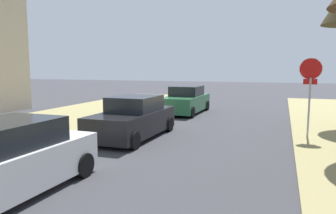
{
  "coord_description": "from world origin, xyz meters",
  "views": [
    {
      "loc": [
        3.18,
        0.26,
        2.68
      ],
      "look_at": [
        -0.45,
        10.66,
        1.34
      ],
      "focal_mm": 35.2,
      "sensor_mm": 36.0,
      "label": 1
    }
  ],
  "objects_px": {
    "stop_sign_far": "(310,80)",
    "parked_sedan_white": "(2,162)",
    "parked_sedan_black": "(133,119)",
    "parked_sedan_green": "(186,101)"
  },
  "relations": [
    {
      "from": "parked_sedan_white",
      "to": "parked_sedan_black",
      "type": "height_order",
      "value": "same"
    },
    {
      "from": "parked_sedan_white",
      "to": "parked_sedan_black",
      "type": "bearing_deg",
      "value": 89.3
    },
    {
      "from": "parked_sedan_white",
      "to": "parked_sedan_green",
      "type": "bearing_deg",
      "value": 89.62
    },
    {
      "from": "parked_sedan_white",
      "to": "stop_sign_far",
      "type": "bearing_deg",
      "value": 51.8
    },
    {
      "from": "stop_sign_far",
      "to": "parked_sedan_white",
      "type": "distance_m",
      "value": 10.38
    },
    {
      "from": "stop_sign_far",
      "to": "parked_sedan_white",
      "type": "xyz_separation_m",
      "value": [
        -6.35,
        -8.08,
        -1.47
      ]
    },
    {
      "from": "stop_sign_far",
      "to": "parked_sedan_white",
      "type": "bearing_deg",
      "value": -128.2
    },
    {
      "from": "parked_sedan_black",
      "to": "stop_sign_far",
      "type": "bearing_deg",
      "value": 17.05
    },
    {
      "from": "parked_sedan_white",
      "to": "parked_sedan_black",
      "type": "distance_m",
      "value": 6.15
    },
    {
      "from": "stop_sign_far",
      "to": "parked_sedan_green",
      "type": "height_order",
      "value": "stop_sign_far"
    }
  ]
}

